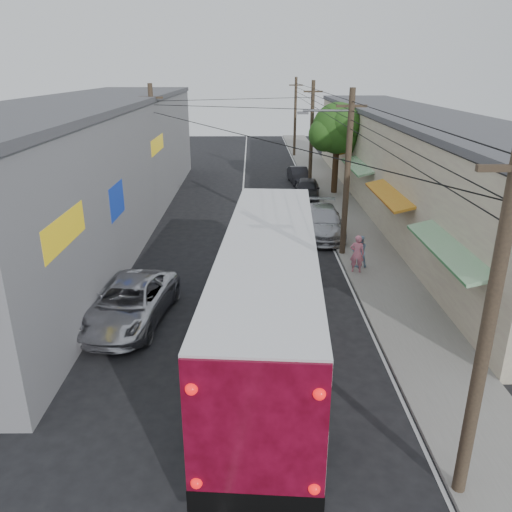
{
  "coord_description": "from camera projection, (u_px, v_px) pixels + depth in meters",
  "views": [
    {
      "loc": [
        0.66,
        -10.44,
        8.79
      ],
      "look_at": [
        0.83,
        7.98,
        1.85
      ],
      "focal_mm": 35.0,
      "sensor_mm": 36.0,
      "label": 1
    }
  ],
  "objects": [
    {
      "name": "parked_suv",
      "position": [
        322.0,
        222.0,
        27.77
      ],
      "size": [
        2.49,
        5.59,
        1.59
      ],
      "primitive_type": "imported",
      "rotation": [
        0.0,
        0.0,
        -0.05
      ],
      "color": "#A6A7AE",
      "rests_on": "ground"
    },
    {
      "name": "pedestrian_far",
      "position": [
        360.0,
        251.0,
        23.03
      ],
      "size": [
        0.78,
        0.63,
        1.51
      ],
      "primitive_type": "imported",
      "rotation": [
        0.0,
        0.0,
        3.23
      ],
      "color": "#96B7DA",
      "rests_on": "sidewalk"
    },
    {
      "name": "building_right",
      "position": [
        410.0,
        161.0,
        32.43
      ],
      "size": [
        7.09,
        40.0,
        6.25
      ],
      "color": "beige",
      "rests_on": "ground"
    },
    {
      "name": "sidewalk",
      "position": [
        344.0,
        215.0,
        31.61
      ],
      "size": [
        3.0,
        80.0,
        0.12
      ],
      "primitive_type": "cube",
      "color": "slate",
      "rests_on": "ground"
    },
    {
      "name": "parked_car_far",
      "position": [
        299.0,
        175.0,
        40.59
      ],
      "size": [
        1.76,
        4.01,
        1.28
      ],
      "primitive_type": "imported",
      "rotation": [
        0.0,
        0.0,
        0.11
      ],
      "color": "black",
      "rests_on": "ground"
    },
    {
      "name": "utility_poles",
      "position": [
        292.0,
        150.0,
        30.45
      ],
      "size": [
        11.8,
        45.28,
        8.0
      ],
      "color": "#473828",
      "rests_on": "ground"
    },
    {
      "name": "jeepney",
      "position": [
        130.0,
        303.0,
        18.23
      ],
      "size": [
        3.2,
        5.71,
        1.51
      ],
      "primitive_type": "imported",
      "rotation": [
        0.0,
        0.0,
        -0.13
      ],
      "color": "silver",
      "rests_on": "ground"
    },
    {
      "name": "parked_car_mid",
      "position": [
        307.0,
        189.0,
        35.42
      ],
      "size": [
        2.24,
        4.52,
        1.48
      ],
      "primitive_type": "imported",
      "rotation": [
        0.0,
        0.0,
        -0.12
      ],
      "color": "black",
      "rests_on": "ground"
    },
    {
      "name": "ground",
      "position": [
        227.0,
        432.0,
        12.86
      ],
      "size": [
        120.0,
        120.0,
        0.0
      ],
      "primitive_type": "plane",
      "color": "black",
      "rests_on": "ground"
    },
    {
      "name": "pedestrian_near",
      "position": [
        357.0,
        254.0,
        22.41
      ],
      "size": [
        0.71,
        0.55,
        1.74
      ],
      "primitive_type": "imported",
      "rotation": [
        0.0,
        0.0,
        2.91
      ],
      "color": "pink",
      "rests_on": "sidewalk"
    },
    {
      "name": "coach_bus",
      "position": [
        269.0,
        293.0,
        16.01
      ],
      "size": [
        3.91,
        13.77,
        3.92
      ],
      "rotation": [
        0.0,
        0.0,
        -0.07
      ],
      "color": "silver",
      "rests_on": "ground"
    },
    {
      "name": "street_tree",
      "position": [
        338.0,
        130.0,
        35.61
      ],
      "size": [
        4.4,
        4.0,
        6.6
      ],
      "color": "#3F2B19",
      "rests_on": "ground"
    },
    {
      "name": "building_left",
      "position": [
        91.0,
        165.0,
        28.34
      ],
      "size": [
        7.2,
        36.0,
        7.25
      ],
      "color": "slate",
      "rests_on": "ground"
    }
  ]
}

